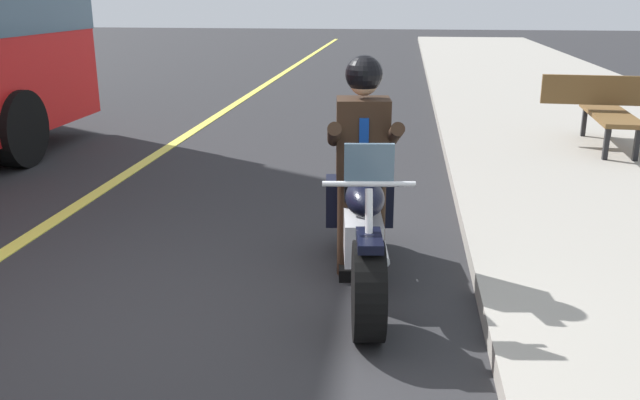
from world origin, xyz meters
name	(u,v)px	position (x,y,z in m)	size (l,w,h in m)	color
ground_plane	(184,330)	(0.00, 0.00, 0.00)	(80.00, 80.00, 0.00)	#28282B
motorcycle_main	(363,229)	(-0.90, 1.14, 0.45)	(2.22, 0.75, 1.26)	black
rider_main	(363,149)	(-1.09, 1.12, 1.04)	(0.66, 0.60, 1.74)	black
bench_sidewalk	(610,106)	(-5.60, 4.21, 0.71)	(1.83, 1.80, 0.95)	brown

